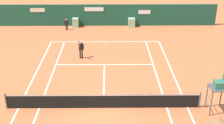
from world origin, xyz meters
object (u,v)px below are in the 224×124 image
umpire_chair (219,87)px  tennis_ball_mid_court (157,67)px  ball_kid_centre_post (66,24)px  tennis_ball_near_service_line (154,87)px  player_on_baseline (81,48)px

umpire_chair → tennis_ball_mid_court: (-2.59, 6.33, -1.65)m
umpire_chair → ball_kid_centre_post: umpire_chair is taller
tennis_ball_mid_court → tennis_ball_near_service_line: bearing=-101.8°
umpire_chair → tennis_ball_mid_court: 7.03m
tennis_ball_mid_court → tennis_ball_near_service_line: (-0.70, -3.35, 0.00)m
umpire_chair → tennis_ball_mid_court: umpire_chair is taller
tennis_ball_near_service_line → tennis_ball_mid_court: bearing=78.2°
ball_kid_centre_post → player_on_baseline: bearing=104.4°
player_on_baseline → tennis_ball_mid_court: bearing=144.5°
umpire_chair → player_on_baseline: (-8.87, 8.11, -0.73)m
umpire_chair → ball_kid_centre_post: 19.35m
tennis_ball_mid_court → umpire_chair: bearing=-67.8°
tennis_ball_near_service_line → ball_kid_centre_post: bearing=121.4°
player_on_baseline → tennis_ball_mid_court: player_on_baseline is taller
ball_kid_centre_post → tennis_ball_near_service_line: size_ratio=18.51×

